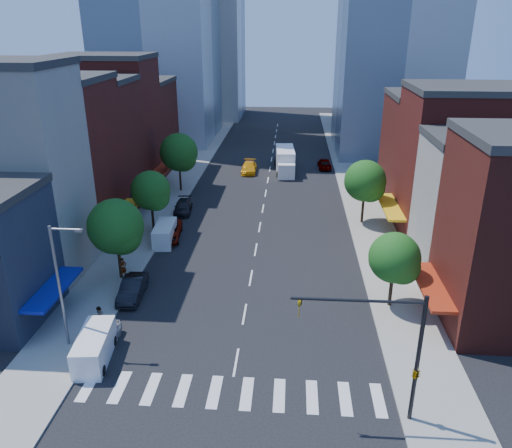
{
  "coord_description": "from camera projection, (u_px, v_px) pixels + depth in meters",
  "views": [
    {
      "loc": [
        3.36,
        -27.43,
        21.19
      ],
      "look_at": [
        0.43,
        12.55,
        5.0
      ],
      "focal_mm": 35.0,
      "sensor_mm": 36.0,
      "label": 1
    }
  ],
  "objects": [
    {
      "name": "tree_right_near",
      "position": [
        396.0,
        260.0,
        38.5
      ],
      "size": [
        4.0,
        4.0,
        6.2
      ],
      "color": "black",
      "rests_on": "sidewalk_right"
    },
    {
      "name": "crosswalk",
      "position": [
        231.0,
        393.0,
        30.75
      ],
      "size": [
        19.0,
        3.0,
        0.01
      ],
      "primitive_type": "cube",
      "color": "silver",
      "rests_on": "ground"
    },
    {
      "name": "bldg_left_2",
      "position": [
        53.0,
        162.0,
        50.92
      ],
      "size": [
        12.0,
        9.0,
        16.0
      ],
      "primitive_type": "cube",
      "color": "#571814",
      "rests_on": "ground"
    },
    {
      "name": "taxi",
      "position": [
        249.0,
        167.0,
        75.84
      ],
      "size": [
        2.24,
        5.35,
        1.54
      ],
      "primitive_type": "imported",
      "rotation": [
        0.0,
        0.0,
        0.01
      ],
      "color": "orange",
      "rests_on": "ground"
    },
    {
      "name": "cargo_van_near",
      "position": [
        94.0,
        348.0,
        33.3
      ],
      "size": [
        2.41,
        4.94,
        2.03
      ],
      "rotation": [
        0.0,
        0.0,
        0.11
      ],
      "color": "white",
      "rests_on": "ground"
    },
    {
      "name": "streetlight",
      "position": [
        61.0,
        280.0,
        33.28
      ],
      "size": [
        2.25,
        0.25,
        9.0
      ],
      "color": "slate",
      "rests_on": "sidewalk_left"
    },
    {
      "name": "traffic_car_oncoming",
      "position": [
        280.0,
        159.0,
        80.86
      ],
      "size": [
        1.87,
        4.25,
        1.36
      ],
      "primitive_type": "imported",
      "rotation": [
        0.0,
        0.0,
        3.03
      ],
      "color": "black",
      "rests_on": "ground"
    },
    {
      "name": "parked_car_third",
      "position": [
        167.0,
        231.0,
        52.53
      ],
      "size": [
        3.33,
        6.09,
        1.62
      ],
      "primitive_type": "imported",
      "rotation": [
        0.0,
        0.0,
        0.11
      ],
      "color": "#999999",
      "rests_on": "ground"
    },
    {
      "name": "bldg_right_3",
      "position": [
        436.0,
        152.0,
        61.11
      ],
      "size": [
        12.0,
        10.0,
        13.0
      ],
      "primitive_type": "cube",
      "color": "#511A14",
      "rests_on": "ground"
    },
    {
      "name": "tree_left_mid",
      "position": [
        152.0,
        192.0,
        52.88
      ],
      "size": [
        4.2,
        4.2,
        6.65
      ],
      "color": "black",
      "rests_on": "sidewalk_left"
    },
    {
      "name": "parked_car_second",
      "position": [
        132.0,
        288.0,
        41.25
      ],
      "size": [
        1.92,
        4.9,
        1.59
      ],
      "primitive_type": "imported",
      "rotation": [
        0.0,
        0.0,
        0.05
      ],
      "color": "black",
      "rests_on": "ground"
    },
    {
      "name": "tree_left_near",
      "position": [
        117.0,
        229.0,
        42.58
      ],
      "size": [
        4.8,
        4.8,
        7.3
      ],
      "color": "black",
      "rests_on": "sidewalk_left"
    },
    {
      "name": "sidewalk_left",
      "position": [
        180.0,
        182.0,
        71.34
      ],
      "size": [
        5.0,
        120.0,
        0.15
      ],
      "primitive_type": "cube",
      "color": "gray",
      "rests_on": "ground"
    },
    {
      "name": "bldg_left_4",
      "position": [
        110.0,
        125.0,
        66.45
      ],
      "size": [
        12.0,
        9.0,
        17.0
      ],
      "primitive_type": "cube",
      "color": "#571814",
      "rests_on": "ground"
    },
    {
      "name": "bldg_left_3",
      "position": [
        86.0,
        148.0,
        58.96
      ],
      "size": [
        12.0,
        8.0,
        15.0
      ],
      "primitive_type": "cube",
      "color": "#511A14",
      "rests_on": "ground"
    },
    {
      "name": "sidewalk_right",
      "position": [
        356.0,
        186.0,
        69.64
      ],
      "size": [
        5.0,
        120.0,
        0.15
      ],
      "primitive_type": "cube",
      "color": "gray",
      "rests_on": "ground"
    },
    {
      "name": "traffic_car_far",
      "position": [
        324.0,
        163.0,
        77.95
      ],
      "size": [
        2.11,
        4.83,
        1.62
      ],
      "primitive_type": "imported",
      "rotation": [
        0.0,
        0.0,
        3.18
      ],
      "color": "#999999",
      "rests_on": "ground"
    },
    {
      "name": "parked_car_front",
      "position": [
        103.0,
        338.0,
        35.0
      ],
      "size": [
        1.67,
        3.98,
        1.34
      ],
      "primitive_type": "imported",
      "rotation": [
        0.0,
        0.0,
        -0.02
      ],
      "color": "#B4B4B9",
      "rests_on": "ground"
    },
    {
      "name": "ground",
      "position": [
        236.0,
        362.0,
        33.53
      ],
      "size": [
        220.0,
        220.0,
        0.0
      ],
      "primitive_type": "plane",
      "color": "black",
      "rests_on": "ground"
    },
    {
      "name": "traffic_signal",
      "position": [
        407.0,
        360.0,
        27.14
      ],
      "size": [
        7.24,
        2.24,
        8.0
      ],
      "color": "black",
      "rests_on": "sidewalk_right"
    },
    {
      "name": "parked_car_rear",
      "position": [
        183.0,
        207.0,
        59.82
      ],
      "size": [
        2.4,
        4.96,
        1.39
      ],
      "primitive_type": "imported",
      "rotation": [
        0.0,
        0.0,
        0.1
      ],
      "color": "black",
      "rests_on": "ground"
    },
    {
      "name": "cargo_van_far",
      "position": [
        165.0,
        234.0,
        51.36
      ],
      "size": [
        2.21,
        4.82,
        2.0
      ],
      "rotation": [
        0.0,
        0.0,
        0.07
      ],
      "color": "white",
      "rests_on": "ground"
    },
    {
      "name": "pedestrian_far",
      "position": [
        99.0,
        317.0,
        36.81
      ],
      "size": [
        0.79,
        0.94,
        1.71
      ],
      "primitive_type": "imported",
      "rotation": [
        0.0,
        0.0,
        -1.39
      ],
      "color": "#999999",
      "rests_on": "sidewalk_left"
    },
    {
      "name": "bldg_left_1",
      "position": [
        6.0,
        176.0,
        42.68
      ],
      "size": [
        12.0,
        8.0,
        18.0
      ],
      "primitive_type": "cube",
      "color": "silver",
      "rests_on": "ground"
    },
    {
      "name": "box_truck",
      "position": [
        285.0,
        162.0,
        75.59
      ],
      "size": [
        3.18,
        8.91,
        3.53
      ],
      "rotation": [
        0.0,
        0.0,
        0.07
      ],
      "color": "white",
      "rests_on": "ground"
    },
    {
      "name": "bldg_left_5",
      "position": [
        133.0,
        127.0,
        75.98
      ],
      "size": [
        12.0,
        10.0,
        13.0
      ],
      "primitive_type": "cube",
      "color": "#511A14",
      "rests_on": "ground"
    },
    {
      "name": "tree_right_far",
      "position": [
        366.0,
        183.0,
        54.89
      ],
      "size": [
        4.6,
        4.6,
        7.2
      ],
      "color": "black",
      "rests_on": "sidewalk_right"
    },
    {
      "name": "pedestrian_near",
      "position": [
        123.0,
        268.0,
        44.15
      ],
      "size": [
        0.75,
        0.8,
        1.84
      ],
      "primitive_type": "imported",
      "rotation": [
        0.0,
        0.0,
        0.97
      ],
      "color": "#999999",
      "rests_on": "sidewalk_left"
    },
    {
      "name": "bldg_right_2",
      "position": [
        462.0,
        166.0,
        51.49
      ],
      "size": [
        12.0,
        10.0,
        15.0
      ],
      "primitive_type": "cube",
      "color": "#571814",
      "rests_on": "ground"
    },
    {
      "name": "bldg_right_1",
      "position": [
        492.0,
        209.0,
        43.73
      ],
      "size": [
        12.0,
        8.0,
        12.0
      ],
      "primitive_type": "cube",
      "color": "silver",
      "rests_on": "ground"
    },
    {
      "name": "tree_left_far",
      "position": [
        180.0,
        154.0,
        65.57
      ],
      "size": [
        5.0,
        5.0,
        7.75
      ],
      "color": "black",
      "rests_on": "sidewalk_left"
    }
  ]
}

